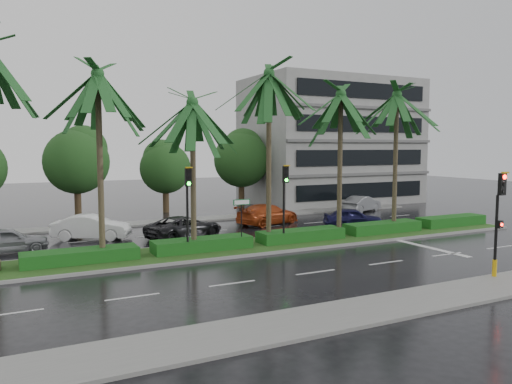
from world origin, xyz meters
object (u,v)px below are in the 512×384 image
car_silver (7,240)px  car_white (92,227)px  street_sign (242,211)px  car_blue (353,218)px  signal_near (499,220)px  car_red (268,214)px  signal_median_left (188,197)px  car_grey (362,204)px  car_darkgrey (185,227)px

car_silver → car_white: bearing=-68.7°
street_sign → car_blue: 10.70m
signal_near → car_red: size_ratio=0.87×
signal_near → street_sign: signal_near is taller
signal_near → signal_median_left: 13.93m
signal_near → street_sign: bearing=125.3°
car_red → car_grey: car_red is taller
street_sign → car_blue: street_sign is taller
street_sign → car_blue: size_ratio=0.66×
signal_near → street_sign: size_ratio=1.68×
signal_near → signal_median_left: signal_median_left is taller
car_silver → car_darkgrey: (9.53, -0.10, -0.00)m
car_darkgrey → signal_near: bearing=-169.7°
car_grey → car_white: bearing=76.6°
car_silver → car_red: bearing=-84.8°
signal_median_left → street_sign: bearing=3.5°
signal_median_left → car_white: signal_median_left is taller
signal_median_left → signal_near: bearing=-44.1°
car_grey → signal_median_left: bearing=97.3°
signal_near → car_white: (-13.51, 16.90, -1.77)m
street_sign → car_red: size_ratio=0.52×
signal_near → car_white: signal_near is taller
car_blue → car_grey: car_grey is taller
car_darkgrey → car_blue: (11.48, -1.39, -0.01)m
car_silver → car_grey: (26.94, 4.91, -0.00)m
car_darkgrey → street_sign: bearing=177.2°
car_darkgrey → car_white: bearing=47.6°
car_red → car_darkgrey: bearing=91.3°
car_red → car_grey: bearing=-94.2°
car_white → car_red: bearing=-63.6°
car_silver → car_red: car_red is taller
street_sign → car_white: 9.68m
car_silver → car_blue: (21.01, -1.48, -0.01)m
signal_near → car_blue: bearing=77.4°
car_grey → signal_near: bearing=135.0°
car_silver → car_red: 16.68m
signal_median_left → car_white: size_ratio=0.98×
car_white → car_blue: size_ratio=1.14×
car_red → car_silver: bearing=80.1°
signal_median_left → car_grey: signal_median_left is taller
car_white → car_grey: size_ratio=1.09×
street_sign → car_grey: size_ratio=0.64×
car_white → street_sign: bearing=-112.4°
signal_near → car_blue: (3.00, 13.39, -1.84)m
car_silver → car_blue: size_ratio=1.01×
street_sign → car_white: bearing=132.8°
car_red → car_blue: size_ratio=1.28×
signal_median_left → car_white: (-3.51, 7.21, -2.26)m
signal_near → car_grey: size_ratio=1.07×
signal_near → car_red: bearing=95.0°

